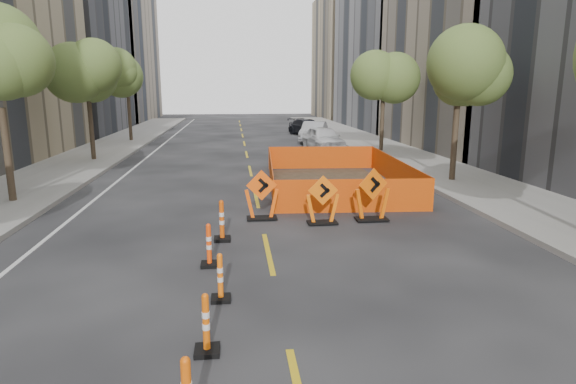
{
  "coord_description": "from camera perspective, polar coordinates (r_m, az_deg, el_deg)",
  "views": [
    {
      "loc": [
        -0.78,
        -7.14,
        3.92
      ],
      "look_at": [
        0.7,
        5.86,
        1.1
      ],
      "focal_mm": 30.0,
      "sensor_mm": 36.0,
      "label": 1
    }
  ],
  "objects": [
    {
      "name": "sidewalk_right",
      "position": [
        21.84,
        20.25,
        1.26
      ],
      "size": [
        4.0,
        90.0,
        0.15
      ],
      "primitive_type": "cube",
      "color": "gray",
      "rests_on": "ground"
    },
    {
      "name": "chevron_sign_center",
      "position": [
        14.11,
        4.13,
        -0.94
      ],
      "size": [
        0.99,
        0.61,
        1.46
      ],
      "primitive_type": null,
      "rotation": [
        0.0,
        0.0,
        -0.03
      ],
      "color": "orange",
      "rests_on": "ground"
    },
    {
      "name": "chevron_sign_left",
      "position": [
        14.57,
        -3.14,
        -0.35
      ],
      "size": [
        1.05,
        0.65,
        1.54
      ],
      "primitive_type": null,
      "rotation": [
        0.0,
        0.0,
        0.03
      ],
      "color": "#FF550A",
      "rests_on": "ground"
    },
    {
      "name": "parked_car_near",
      "position": [
        31.14,
        4.2,
        6.35
      ],
      "size": [
        2.44,
        4.81,
        1.57
      ],
      "primitive_type": "imported",
      "rotation": [
        0.0,
        0.0,
        0.13
      ],
      "color": "silver",
      "rests_on": "ground"
    },
    {
      "name": "bld_right_d",
      "position": [
        50.93,
        14.79,
        18.64
      ],
      "size": [
        12.0,
        18.0,
        20.0
      ],
      "primitive_type": "cube",
      "color": "gray",
      "rests_on": "ground"
    },
    {
      "name": "channelizer_3",
      "position": [
        7.55,
        -9.69,
        -15.11
      ],
      "size": [
        0.38,
        0.38,
        0.97
      ],
      "primitive_type": null,
      "color": "#DD5709",
      "rests_on": "ground"
    },
    {
      "name": "chevron_sign_right",
      "position": [
        14.63,
        9.98,
        -0.3
      ],
      "size": [
        1.22,
        0.94,
        1.62
      ],
      "primitive_type": null,
      "rotation": [
        0.0,
        0.0,
        0.3
      ],
      "color": "#EC5D09",
      "rests_on": "ground"
    },
    {
      "name": "tree_l_d",
      "position": [
        37.92,
        -18.53,
        12.47
      ],
      "size": [
        2.8,
        2.8,
        5.95
      ],
      "color": "#382B1E",
      "rests_on": "ground"
    },
    {
      "name": "tree_r_c",
      "position": [
        30.56,
        11.29,
        13.07
      ],
      "size": [
        2.8,
        2.8,
        5.95
      ],
      "color": "#382B1E",
      "rests_on": "ground"
    },
    {
      "name": "channelizer_6",
      "position": [
        12.7,
        -7.85,
        -3.36
      ],
      "size": [
        0.43,
        0.43,
        1.1
      ],
      "primitive_type": null,
      "color": "#D84A09",
      "rests_on": "ground"
    },
    {
      "name": "tree_r_b",
      "position": [
        21.24,
        19.66,
        13.11
      ],
      "size": [
        2.8,
        2.8,
        5.95
      ],
      "color": "#382B1E",
      "rests_on": "ground"
    },
    {
      "name": "channelizer_5",
      "position": [
        10.96,
        -9.35,
        -6.22
      ],
      "size": [
        0.39,
        0.39,
        0.99
      ],
      "primitive_type": null,
      "color": "#FA430A",
      "rests_on": "ground"
    },
    {
      "name": "safety_fence",
      "position": [
        19.82,
        5.46,
        2.31
      ],
      "size": [
        5.67,
        9.07,
        1.1
      ],
      "primitive_type": null,
      "rotation": [
        0.0,
        0.0,
        -0.06
      ],
      "color": "#F04A0C",
      "rests_on": "ground"
    },
    {
      "name": "tree_l_c",
      "position": [
        28.2,
        -22.73,
        12.48
      ],
      "size": [
        2.8,
        2.8,
        5.95
      ],
      "color": "#382B1E",
      "rests_on": "ground"
    },
    {
      "name": "ground_plane",
      "position": [
        8.19,
        -0.24,
        -16.47
      ],
      "size": [
        140.0,
        140.0,
        0.0
      ],
      "primitive_type": "plane",
      "color": "black"
    },
    {
      "name": "bld_left_e",
      "position": [
        65.09,
        -21.85,
        16.69
      ],
      "size": [
        12.0,
        20.0,
        20.0
      ],
      "primitive_type": "cube",
      "color": "gray",
      "rests_on": "ground"
    },
    {
      "name": "sidewalk_left",
      "position": [
        21.18,
        -29.18,
        0.14
      ],
      "size": [
        4.0,
        90.0,
        0.15
      ],
      "primitive_type": "cube",
      "color": "gray",
      "rests_on": "ground"
    },
    {
      "name": "bld_right_e",
      "position": [
        68.23,
        8.96,
        15.45
      ],
      "size": [
        12.0,
        14.0,
        16.0
      ],
      "primitive_type": "cube",
      "color": "tan",
      "rests_on": "ground"
    },
    {
      "name": "parked_car_far",
      "position": [
        41.46,
        2.31,
        7.68
      ],
      "size": [
        3.33,
        5.07,
        1.36
      ],
      "primitive_type": "imported",
      "rotation": [
        0.0,
        0.0,
        0.33
      ],
      "color": "black",
      "rests_on": "ground"
    },
    {
      "name": "bld_left_d",
      "position": [
        49.19,
        -26.63,
        14.51
      ],
      "size": [
        12.0,
        16.0,
        14.0
      ],
      "primitive_type": "cube",
      "color": "#4C4C51",
      "rests_on": "ground"
    },
    {
      "name": "channelizer_4",
      "position": [
        9.22,
        -8.03,
        -9.95
      ],
      "size": [
        0.37,
        0.37,
        0.94
      ],
      "primitive_type": null,
      "color": "#FF650A",
      "rests_on": "ground"
    },
    {
      "name": "parked_car_mid",
      "position": [
        36.26,
        3.08,
        7.13
      ],
      "size": [
        2.89,
        4.82,
        1.5
      ],
      "primitive_type": "imported",
      "rotation": [
        0.0,
        0.0,
        -0.31
      ],
      "color": "#A1A2A7",
      "rests_on": "ground"
    },
    {
      "name": "bld_right_c",
      "position": [
        35.82,
        24.31,
        16.06
      ],
      "size": [
        12.0,
        16.0,
        14.0
      ],
      "primitive_type": "cube",
      "color": "gray",
      "rests_on": "ground"
    }
  ]
}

